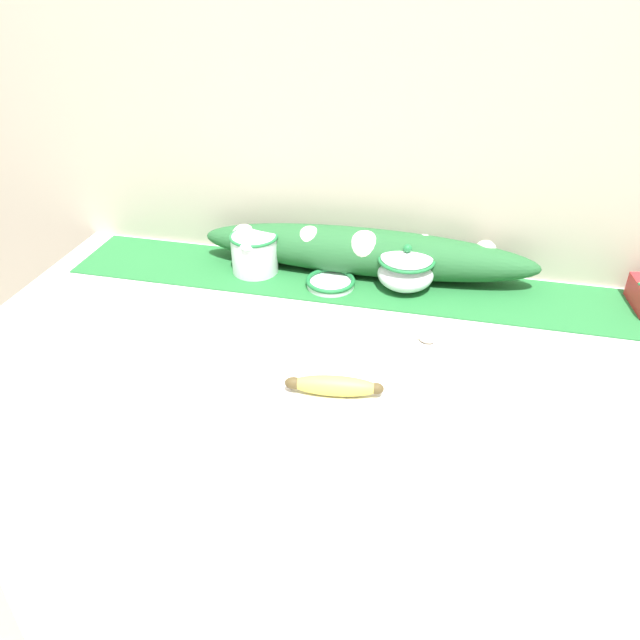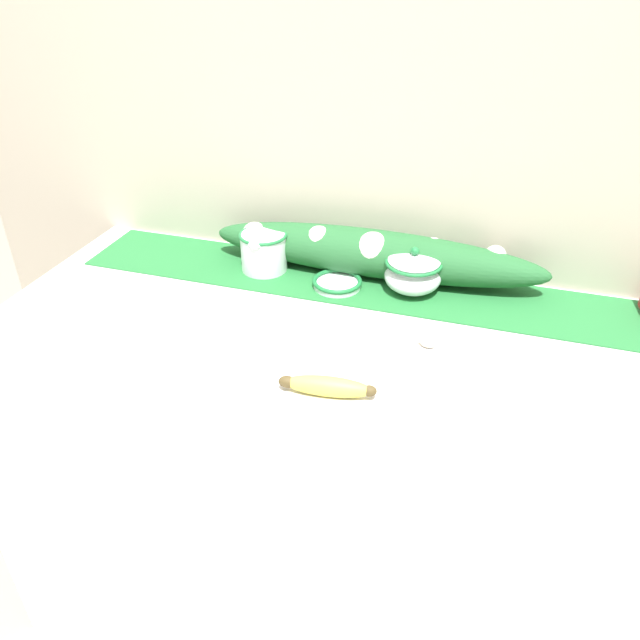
{
  "view_description": "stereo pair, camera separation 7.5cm",
  "coord_description": "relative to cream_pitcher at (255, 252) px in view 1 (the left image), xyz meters",
  "views": [
    {
      "loc": [
        0.2,
        -1.07,
        1.64
      ],
      "look_at": [
        -0.04,
        -0.04,
        0.96
      ],
      "focal_mm": 35.0,
      "sensor_mm": 36.0,
      "label": 1
    },
    {
      "loc": [
        0.28,
        -1.05,
        1.64
      ],
      "look_at": [
        -0.04,
        -0.04,
        0.96
      ],
      "focal_mm": 35.0,
      "sensor_mm": 36.0,
      "label": 2
    }
  ],
  "objects": [
    {
      "name": "spoon",
      "position": [
        0.43,
        -0.21,
        -0.05
      ],
      "size": [
        0.16,
        0.05,
        0.01
      ],
      "rotation": [
        0.0,
        0.0,
        -0.25
      ],
      "color": "#A89E89",
      "rests_on": "countertop"
    },
    {
      "name": "back_wall",
      "position": [
        0.26,
        0.14,
        0.23
      ],
      "size": [
        2.35,
        0.04,
        2.4
      ],
      "primitive_type": "cube",
      "color": "#B7AD99",
      "rests_on": "ground_plane"
    },
    {
      "name": "banana",
      "position": [
        0.29,
        -0.42,
        -0.04
      ],
      "size": [
        0.18,
        0.06,
        0.04
      ],
      "rotation": [
        0.0,
        0.0,
        0.13
      ],
      "color": "#DBCC4C",
      "rests_on": "countertop"
    },
    {
      "name": "poinsettia_garland",
      "position": [
        0.26,
        0.05,
        0.01
      ],
      "size": [
        0.82,
        0.12,
        0.12
      ],
      "color": "#235B2D",
      "rests_on": "countertop"
    },
    {
      "name": "cream_pitcher",
      "position": [
        0.0,
        0.0,
        0.0
      ],
      "size": [
        0.12,
        0.14,
        0.1
      ],
      "color": "white",
      "rests_on": "countertop"
    },
    {
      "name": "countertop",
      "position": [
        0.26,
        -0.22,
        -0.51
      ],
      "size": [
        1.55,
        0.68,
        0.91
      ],
      "primitive_type": "cube",
      "color": "silver",
      "rests_on": "ground_plane"
    },
    {
      "name": "table_runner",
      "position": [
        0.26,
        -0.0,
        -0.05
      ],
      "size": [
        1.42,
        0.22,
        0.0
      ],
      "primitive_type": "cube",
      "color": "#236B33",
      "rests_on": "countertop"
    },
    {
      "name": "napkin_stack",
      "position": [
        -0.37,
        -0.4,
        -0.05
      ],
      "size": [
        0.16,
        0.16,
        0.02
      ],
      "primitive_type": "cube",
      "rotation": [
        0.0,
        0.0,
        -0.24
      ],
      "color": "silver",
      "rests_on": "countertop"
    },
    {
      "name": "small_dish",
      "position": [
        0.2,
        -0.03,
        -0.04
      ],
      "size": [
        0.12,
        0.12,
        0.02
      ],
      "color": "white",
      "rests_on": "countertop"
    },
    {
      "name": "sugar_bowl",
      "position": [
        0.37,
        -0.0,
        -0.0
      ],
      "size": [
        0.13,
        0.13,
        0.11
      ],
      "color": "white",
      "rests_on": "countertop"
    },
    {
      "name": "ground_plane",
      "position": [
        0.26,
        -0.22,
        -0.97
      ],
      "size": [
        12.0,
        12.0,
        0.0
      ],
      "primitive_type": "plane",
      "color": "gray"
    }
  ]
}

